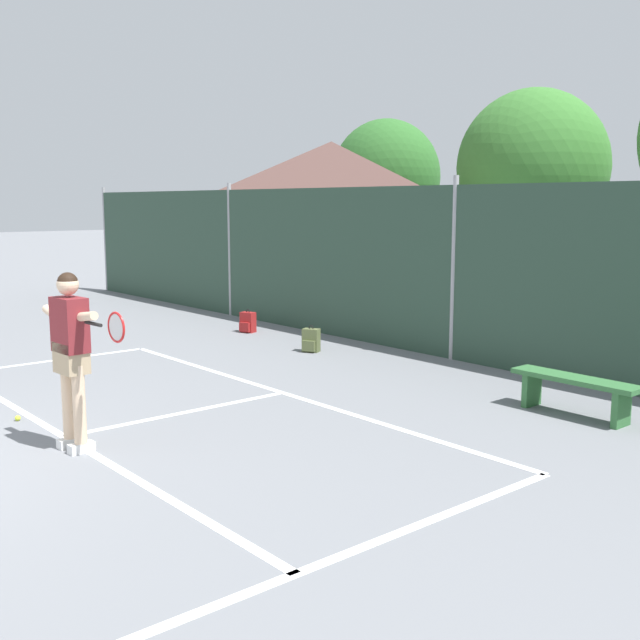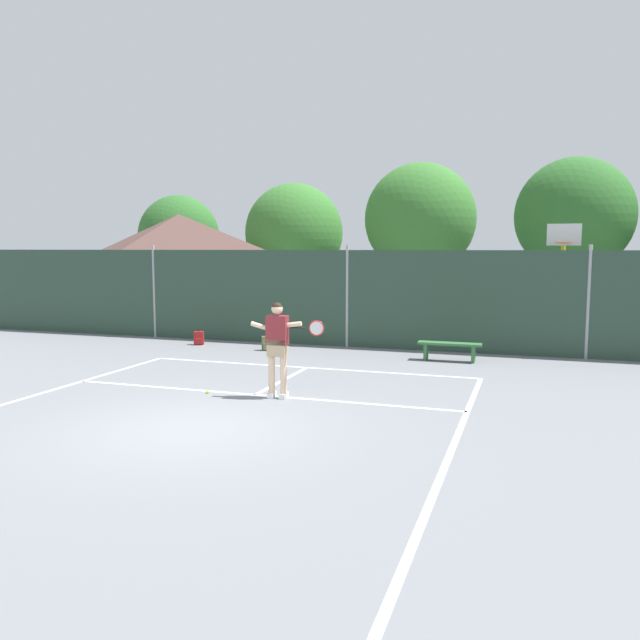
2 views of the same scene
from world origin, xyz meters
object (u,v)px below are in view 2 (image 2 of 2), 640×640
Objects in this scene: tennis_ball at (208,392)px; backpack_olive at (267,344)px; tennis_player at (278,341)px; courtside_bench at (450,347)px; basketball_hoop at (563,269)px; backpack_red at (199,338)px.

backpack_olive reaches higher than tennis_ball.
tennis_player reaches higher than courtside_bench.
backpack_red is (-10.20, -2.24, -2.12)m from basketball_hoop.
backpack_olive is 0.29× the size of courtside_bench.
courtside_bench reaches higher than backpack_olive.
tennis_player is at bearing 3.80° from tennis_ball.
tennis_ball is at bearing -131.04° from basketball_hoop.
basketball_hoop is 8.52m from backpack_olive.
basketball_hoop is 7.67× the size of backpack_red.
basketball_hoop reaches higher than backpack_olive.
courtside_bench reaches higher than backpack_red.
tennis_ball is 0.04× the size of courtside_bench.
basketball_hoop is 10.66m from backpack_red.
backpack_red is at bearing 120.77° from tennis_ball.
backpack_olive is (-1.00, 5.32, 0.16)m from tennis_ball.
courtside_bench is at bearing -3.28° from backpack_red.
tennis_ball is 0.14× the size of backpack_olive.
courtside_bench is (5.12, -0.11, 0.17)m from backpack_olive.
backpack_red is 1.00× the size of backpack_olive.
basketball_hoop is at bearing 55.39° from tennis_player.
courtside_bench is (4.12, 5.20, 0.33)m from tennis_ball.
backpack_olive is at bearing 115.51° from tennis_player.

